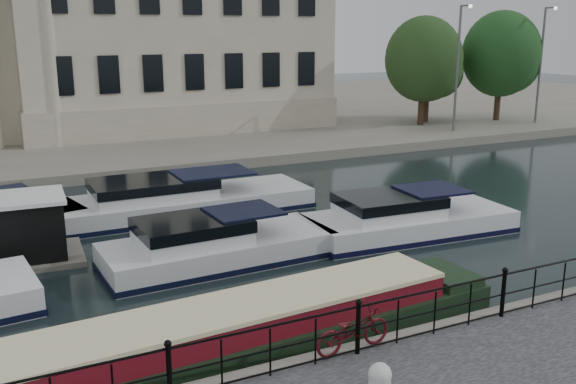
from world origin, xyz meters
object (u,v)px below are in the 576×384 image
at_px(mooring_bollard, 380,381).
at_px(narrowboat, 200,349).
at_px(harbour_hut, 28,232).
at_px(bicycle, 353,330).

distance_m(mooring_bollard, narrowboat, 4.21).
bearing_deg(narrowboat, harbour_hut, 103.83).
bearing_deg(narrowboat, bicycle, -37.39).
height_order(bicycle, harbour_hut, harbour_hut).
height_order(narrowboat, harbour_hut, harbour_hut).
bearing_deg(narrowboat, mooring_bollard, -60.65).
height_order(mooring_bollard, narrowboat, narrowboat).
distance_m(bicycle, harbour_hut, 11.75).
bearing_deg(harbour_hut, narrowboat, -69.08).
xyz_separation_m(narrowboat, harbour_hut, (-2.69, 8.59, 0.59)).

